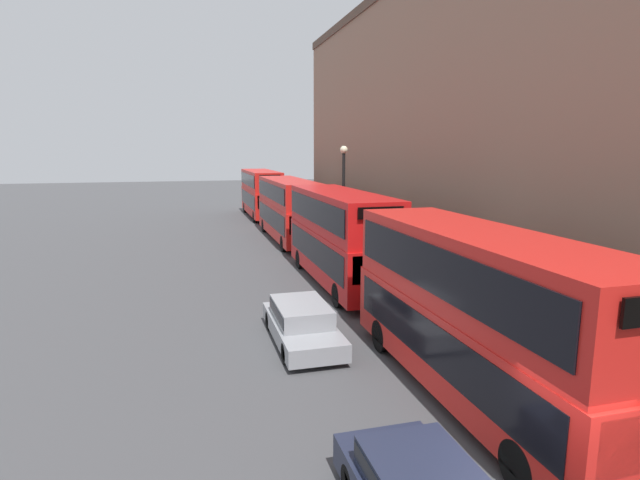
{
  "coord_description": "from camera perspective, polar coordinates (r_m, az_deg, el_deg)",
  "views": [
    {
      "loc": [
        -5.29,
        -5.99,
        6.27
      ],
      "look_at": [
        0.48,
        15.43,
        2.26
      ],
      "focal_mm": 28.0,
      "sensor_mm": 36.0,
      "label": 1
    }
  ],
  "objects": [
    {
      "name": "bus_trailing",
      "position": [
        47.64,
        -6.75,
        5.53
      ],
      "size": [
        2.59,
        10.45,
        4.36
      ],
      "color": "red",
      "rests_on": "ground"
    },
    {
      "name": "pedestrian",
      "position": [
        32.58,
        1.11,
        0.48
      ],
      "size": [
        0.36,
        0.36,
        1.61
      ],
      "color": "brown",
      "rests_on": "ground"
    },
    {
      "name": "bus_third_in_queue",
      "position": [
        34.95,
        -3.62,
        3.8
      ],
      "size": [
        2.59,
        11.08,
        4.25
      ],
      "color": "red",
      "rests_on": "ground"
    },
    {
      "name": "bus_second_in_queue",
      "position": [
        23.39,
        2.27,
        0.74
      ],
      "size": [
        2.59,
        10.15,
        4.37
      ],
      "color": "red",
      "rests_on": "ground"
    },
    {
      "name": "bus_leading",
      "position": [
        13.14,
        17.53,
        -7.42
      ],
      "size": [
        2.59,
        10.04,
        4.34
      ],
      "color": "red",
      "rests_on": "ground"
    },
    {
      "name": "car_hatchback",
      "position": [
        16.64,
        -2.11,
        -9.3
      ],
      "size": [
        1.87,
        4.73,
        1.32
      ],
      "color": "gray",
      "rests_on": "ground"
    },
    {
      "name": "street_lamp",
      "position": [
        29.41,
        2.71,
        5.85
      ],
      "size": [
        0.44,
        0.44,
        6.51
      ],
      "color": "black",
      "rests_on": "ground"
    }
  ]
}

